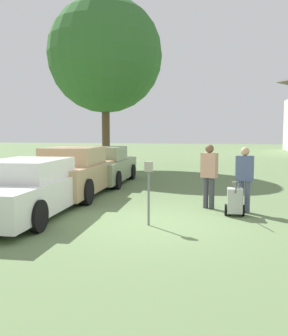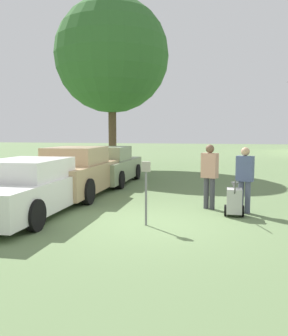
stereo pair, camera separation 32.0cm
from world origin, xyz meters
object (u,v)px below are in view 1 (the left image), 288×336
Objects in this scene: parked_car_white at (31,188)px; equipment_cart at (235,200)px; parked_car_tan at (76,173)px; person_supervisor at (244,175)px; parking_meter at (149,181)px; parked_car_sage at (104,166)px; person_worker at (209,172)px.

equipment_cart is at bearing 7.21° from parked_car_white.
equipment_cart is (4.96, -2.02, -0.35)m from parked_car_tan.
person_supervisor is 0.78m from equipment_cart.
person_supervisor is (2.13, 1.84, -0.03)m from parking_meter.
parked_car_tan is (-0.00, 2.88, 0.08)m from parked_car_white.
person_supervisor reaches higher than parked_car_white.
parked_car_sage is 7.02m from equipment_cart.
parked_car_tan is 2.99× the size of person_supervisor.
parked_car_tan is 3.54× the size of parking_meter.
parked_car_white is at bearing -92.62° from parked_car_sage.
parked_car_tan is 2.90× the size of person_worker.
equipment_cart is (4.96, 0.86, -0.27)m from parked_car_white.
equipment_cart is at bearing 35.68° from parking_meter.
parked_car_tan is at bearing -92.62° from parked_car_sage.
parked_car_tan is 4.49m from person_worker.
parked_car_sage is 2.72× the size of person_worker.
parked_car_white is at bearing 170.83° from parking_meter.
parking_meter is 2.40m from equipment_cart.
parked_car_sage is 3.33× the size of parking_meter.
parked_car_tan reaches higher than equipment_cart.
person_worker is at bearing -18.62° from parked_car_tan.
person_supervisor is (5.21, -4.48, 0.27)m from parked_car_sage.
parked_car_tan is at bearing -0.73° from person_supervisor.
person_supervisor is at bearing 40.76° from parking_meter.
person_worker is (4.31, -1.24, 0.25)m from parked_car_tan.
parked_car_white is 3.08× the size of person_worker.
equipment_cart is at bearing -47.62° from parked_car_sage.
person_supervisor is at bearing 11.84° from parked_car_white.
parked_car_tan is 1.07× the size of parked_car_sage.
parked_car_tan reaches higher than parked_car_white.
parked_car_white is 3.13m from parking_meter.
parked_car_sage is at bearing -23.73° from person_worker.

